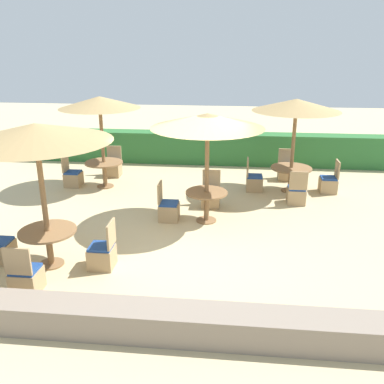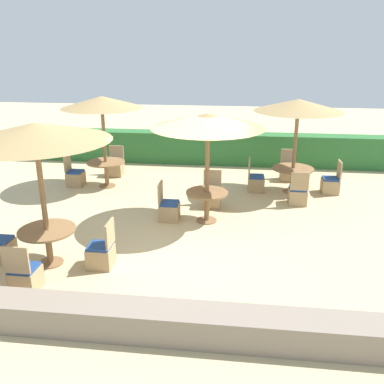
{
  "view_description": "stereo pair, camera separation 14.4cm",
  "coord_description": "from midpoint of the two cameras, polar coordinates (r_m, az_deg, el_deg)",
  "views": [
    {
      "loc": [
        0.93,
        -8.25,
        4.07
      ],
      "look_at": [
        0.0,
        0.6,
        0.9
      ],
      "focal_mm": 40.0,
      "sensor_mm": 36.0,
      "label": 1
    },
    {
      "loc": [
        1.07,
        -8.23,
        4.07
      ],
      "look_at": [
        0.0,
        0.6,
        0.9
      ],
      "focal_mm": 40.0,
      "sensor_mm": 36.0,
      "label": 2
    }
  ],
  "objects": [
    {
      "name": "ground_plane",
      "position": [
        9.25,
        -0.0,
        -6.51
      ],
      "size": [
        40.0,
        40.0,
        0.0
      ],
      "primitive_type": "plane",
      "color": "#C6B284"
    },
    {
      "name": "hedge_row",
      "position": [
        14.9,
        2.88,
        5.87
      ],
      "size": [
        13.0,
        0.7,
        1.07
      ],
      "primitive_type": "cube",
      "color": "#2D6B33",
      "rests_on": "ground_plane"
    },
    {
      "name": "stone_border",
      "position": [
        6.45,
        -3.52,
        -16.93
      ],
      "size": [
        10.0,
        0.56,
        0.47
      ],
      "primitive_type": "cube",
      "color": "gray",
      "rests_on": "ground_plane"
    },
    {
      "name": "parasol_front_left",
      "position": [
        7.93,
        -19.75,
        7.45
      ],
      "size": [
        2.66,
        2.66,
        2.73
      ],
      "color": "olive",
      "rests_on": "ground_plane"
    },
    {
      "name": "round_table_front_left",
      "position": [
        8.53,
        -18.23,
        -5.68
      ],
      "size": [
        1.07,
        1.07,
        0.72
      ],
      "color": "olive",
      "rests_on": "ground_plane"
    },
    {
      "name": "patio_chair_front_left_south",
      "position": [
        7.92,
        -20.93,
        -10.54
      ],
      "size": [
        0.46,
        0.46,
        0.93
      ],
      "color": "tan",
      "rests_on": "ground_plane"
    },
    {
      "name": "patio_chair_front_left_east",
      "position": [
        8.32,
        -11.49,
        -8.06
      ],
      "size": [
        0.46,
        0.46,
        0.93
      ],
      "rotation": [
        0.0,
        0.0,
        1.57
      ],
      "color": "tan",
      "rests_on": "ground_plane"
    },
    {
      "name": "parasol_back_left",
      "position": [
        12.29,
        -11.63,
        11.6
      ],
      "size": [
        2.25,
        2.25,
        2.62
      ],
      "color": "olive",
      "rests_on": "ground_plane"
    },
    {
      "name": "round_table_back_left",
      "position": [
        12.67,
        -11.06,
        3.33
      ],
      "size": [
        1.09,
        1.09,
        0.75
      ],
      "color": "olive",
      "rests_on": "ground_plane"
    },
    {
      "name": "patio_chair_back_left_west",
      "position": [
        13.05,
        -15.03,
        1.96
      ],
      "size": [
        0.46,
        0.46,
        0.93
      ],
      "rotation": [
        0.0,
        0.0,
        -1.57
      ],
      "color": "tan",
      "rests_on": "ground_plane"
    },
    {
      "name": "patio_chair_back_left_north",
      "position": [
        13.74,
        -9.86,
        3.22
      ],
      "size": [
        0.46,
        0.46,
        0.93
      ],
      "rotation": [
        0.0,
        0.0,
        3.14
      ],
      "color": "tan",
      "rests_on": "ground_plane"
    },
    {
      "name": "parasol_center",
      "position": [
        9.53,
        2.57,
        9.41
      ],
      "size": [
        2.55,
        2.55,
        2.56
      ],
      "color": "olive",
      "rests_on": "ground_plane"
    },
    {
      "name": "round_table_center",
      "position": [
        10.01,
        2.41,
        -0.91
      ],
      "size": [
        0.98,
        0.98,
        0.74
      ],
      "color": "olive",
      "rests_on": "ground_plane"
    },
    {
      "name": "patio_chair_center_west",
      "position": [
        10.2,
        -2.73,
        -2.34
      ],
      "size": [
        0.46,
        0.46,
        0.93
      ],
      "rotation": [
        0.0,
        0.0,
        -1.57
      ],
      "color": "tan",
      "rests_on": "ground_plane"
    },
    {
      "name": "patio_chair_center_north",
      "position": [
        11.02,
        3.01,
        -0.63
      ],
      "size": [
        0.46,
        0.46,
        0.93
      ],
      "rotation": [
        0.0,
        0.0,
        3.14
      ],
      "color": "tan",
      "rests_on": "ground_plane"
    },
    {
      "name": "parasol_back_right",
      "position": [
        11.93,
        14.34,
        11.08
      ],
      "size": [
        2.37,
        2.37,
        2.6
      ],
      "color": "olive",
      "rests_on": "ground_plane"
    },
    {
      "name": "round_table_back_right",
      "position": [
        12.33,
        13.62,
        2.54
      ],
      "size": [
        1.14,
        1.14,
        0.7
      ],
      "color": "olive",
      "rests_on": "ground_plane"
    },
    {
      "name": "patio_chair_back_right_west",
      "position": [
        12.3,
        8.79,
        1.33
      ],
      "size": [
        0.46,
        0.46,
        0.93
      ],
      "rotation": [
        0.0,
        0.0,
        -1.57
      ],
      "color": "tan",
      "rests_on": "ground_plane"
    },
    {
      "name": "patio_chair_back_right_east",
      "position": [
        12.6,
        18.33,
        1.0
      ],
      "size": [
        0.46,
        0.46,
        0.93
      ],
      "rotation": [
        0.0,
        0.0,
        1.57
      ],
      "color": "tan",
      "rests_on": "ground_plane"
    },
    {
      "name": "patio_chair_back_right_south",
      "position": [
        11.5,
        14.25,
        -0.35
      ],
      "size": [
        0.46,
        0.46,
        0.93
      ],
      "color": "tan",
      "rests_on": "ground_plane"
    },
    {
      "name": "patio_chair_back_right_north",
      "position": [
        13.44,
        12.95,
        2.64
      ],
      "size": [
        0.46,
        0.46,
        0.93
      ],
      "rotation": [
        0.0,
        0.0,
        3.14
      ],
      "color": "tan",
      "rests_on": "ground_plane"
    }
  ]
}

